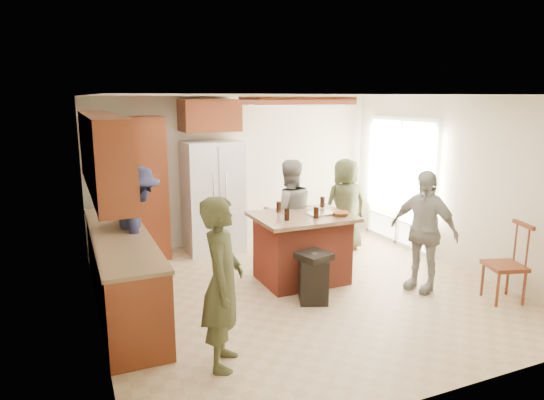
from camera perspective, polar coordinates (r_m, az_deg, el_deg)
name	(u,v)px	position (r m, az deg, el deg)	size (l,w,h in m)	color
room_shell	(466,182)	(10.08, 21.81, 1.92)	(8.00, 5.20, 5.00)	tan
person_front_left	(223,283)	(4.52, -5.84, -9.72)	(0.59, 0.43, 1.62)	#3F4226
person_behind_left	(289,214)	(7.09, 1.99, -1.68)	(0.78, 0.48, 1.61)	gray
person_behind_right	(345,205)	(7.99, 8.62, -0.57)	(0.74, 0.48, 1.52)	#30361F
person_side_right	(423,231)	(6.55, 17.35, -3.48)	(0.93, 0.48, 1.59)	#9A9991
person_counter	(137,232)	(6.24, -15.57, -3.69)	(1.09, 0.50, 1.68)	black
left_cabinetry	(115,231)	(5.94, -17.94, -3.48)	(0.64, 3.00, 2.30)	maroon
back_wall_units	(162,170)	(7.73, -12.81, 3.51)	(1.80, 0.60, 2.45)	maroon
refrigerator	(213,197)	(7.91, -6.97, 0.39)	(0.90, 0.76, 1.80)	white
kitchen_island	(302,247)	(6.65, 3.52, -5.58)	(1.28, 1.03, 0.93)	maroon
island_items	(320,212)	(6.55, 5.62, -1.38)	(0.93, 0.74, 0.15)	silver
trash_bin	(313,277)	(6.04, 4.90, -9.02)	(0.44, 0.44, 0.63)	black
spindle_chair	(506,266)	(6.66, 25.85, -6.97)	(0.52, 0.52, 0.99)	maroon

